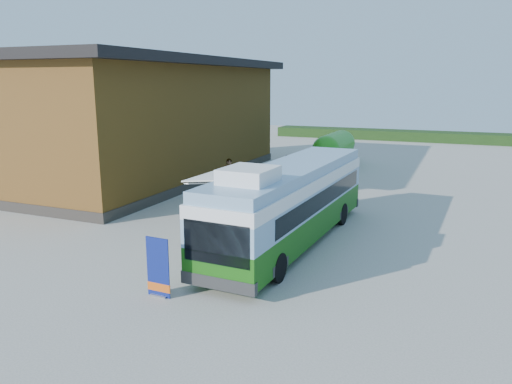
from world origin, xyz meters
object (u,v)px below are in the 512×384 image
at_px(person_a, 229,175).
at_px(banner, 158,273).
at_px(picnic_table, 240,219).
at_px(person_b, 287,168).
at_px(slurry_tanker, 334,147).
at_px(bus, 290,201).

bearing_deg(person_a, banner, -92.90).
height_order(picnic_table, person_b, person_b).
distance_m(person_a, person_b, 4.72).
bearing_deg(person_b, slurry_tanker, -168.71).
xyz_separation_m(banner, person_b, (-2.38, 17.81, 0.07)).
bearing_deg(picnic_table, person_a, 108.30).
distance_m(picnic_table, person_b, 11.34).
relative_size(bus, slurry_tanker, 1.71).
relative_size(bus, person_b, 7.20).
relative_size(banner, slurry_tanker, 0.27).
bearing_deg(person_b, picnic_table, 34.10).
distance_m(picnic_table, slurry_tanker, 17.45).
distance_m(picnic_table, person_a, 7.83).
bearing_deg(banner, person_b, 100.29).
xyz_separation_m(picnic_table, person_a, (-3.79, 6.85, 0.37)).
bearing_deg(picnic_table, person_b, 89.05).
height_order(person_b, slurry_tanker, slurry_tanker).
xyz_separation_m(picnic_table, person_b, (-1.91, 11.18, 0.23)).
distance_m(bus, person_a, 9.65).
relative_size(person_a, slurry_tanker, 0.28).
distance_m(banner, slurry_tanker, 24.09).
relative_size(person_b, slurry_tanker, 0.24).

